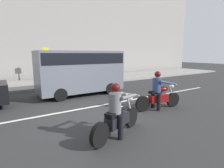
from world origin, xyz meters
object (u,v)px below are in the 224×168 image
at_px(motorcycle_with_rider_gray, 117,114).
at_px(parked_van_slate_gray, 80,70).
at_px(street_sign_post, 46,61).
at_px(motorcycle_with_rider_denim_blue, 158,94).
at_px(pedestrian_bystander, 81,67).

distance_m(motorcycle_with_rider_gray, parked_van_slate_gray, 5.53).
xyz_separation_m(motorcycle_with_rider_gray, street_sign_post, (0.56, 10.62, 1.11)).
xyz_separation_m(motorcycle_with_rider_denim_blue, street_sign_post, (-2.25, 9.55, 1.09)).
relative_size(motorcycle_with_rider_gray, street_sign_post, 0.78).
bearing_deg(motorcycle_with_rider_gray, parked_van_slate_gray, 77.49).
height_order(motorcycle_with_rider_denim_blue, pedestrian_bystander, pedestrian_bystander).
height_order(motorcycle_with_rider_denim_blue, motorcycle_with_rider_gray, motorcycle_with_rider_denim_blue).
distance_m(street_sign_post, pedestrian_bystander, 2.88).
height_order(motorcycle_with_rider_gray, street_sign_post, street_sign_post).
height_order(motorcycle_with_rider_denim_blue, street_sign_post, street_sign_post).
xyz_separation_m(parked_van_slate_gray, street_sign_post, (-0.63, 5.27, 0.34)).
distance_m(motorcycle_with_rider_denim_blue, pedestrian_bystander, 9.40).
bearing_deg(motorcycle_with_rider_denim_blue, parked_van_slate_gray, 110.70).
bearing_deg(pedestrian_bystander, street_sign_post, 176.48).
bearing_deg(street_sign_post, motorcycle_with_rider_gray, -93.01).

